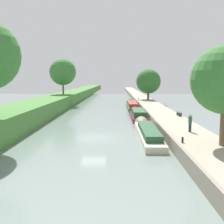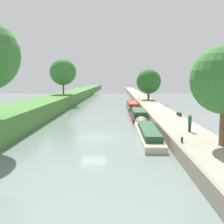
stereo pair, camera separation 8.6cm
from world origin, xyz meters
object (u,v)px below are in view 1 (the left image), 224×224
narrowboat_cream (147,132)px  narrowboat_maroon (138,114)px  park_bench (179,113)px  narrowboat_green (132,105)px  mooring_bollard_far (139,99)px  mooring_bollard_near (183,140)px  person_walking (190,123)px

narrowboat_cream → narrowboat_maroon: bearing=89.6°
narrowboat_cream → park_bench: park_bench is taller
narrowboat_green → mooring_bollard_far: mooring_bollard_far is taller
narrowboat_cream → mooring_bollard_near: bearing=-75.5°
mooring_bollard_near → park_bench: 15.43m
narrowboat_cream → narrowboat_maroon: 13.32m
narrowboat_cream → mooring_bollard_near: mooring_bollard_near is taller
narrowboat_maroon → person_walking: (3.52, -16.28, 1.41)m
narrowboat_cream → mooring_bollard_far: size_ratio=29.56×
person_walking → mooring_bollard_near: (-1.73, -4.26, -0.65)m
narrowboat_cream → person_walking: (3.61, -2.96, 1.47)m
person_walking → park_bench: person_walking is taller
narrowboat_green → mooring_bollard_near: size_ratio=31.55×
mooring_bollard_far → narrowboat_cream: bearing=-93.2°
person_walking → park_bench: 10.94m
narrowboat_cream → mooring_bollard_far: bearing=86.8°
narrowboat_maroon → narrowboat_green: narrowboat_maroon is taller
narrowboat_cream → mooring_bollard_far: (1.87, 33.26, 0.82)m
park_bench → mooring_bollard_near: bearing=-102.2°
narrowboat_maroon → mooring_bollard_far: mooring_bollard_far is taller
mooring_bollard_far → park_bench: size_ratio=0.30×
narrowboat_cream → park_bench: bearing=56.8°
narrowboat_maroon → person_walking: 16.72m
narrowboat_maroon → park_bench: size_ratio=7.15×
narrowboat_cream → narrowboat_maroon: narrowboat_maroon is taller
person_walking → mooring_bollard_far: (-1.73, 36.23, -0.65)m
narrowboat_cream → park_bench: (5.15, 7.85, 0.94)m
narrowboat_green → mooring_bollard_far: bearing=73.5°
narrowboat_maroon → park_bench: 7.50m
narrowboat_maroon → narrowboat_green: bearing=90.6°
narrowboat_cream → mooring_bollard_far: mooring_bollard_far is taller
narrowboat_cream → narrowboat_green: bearing=90.1°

